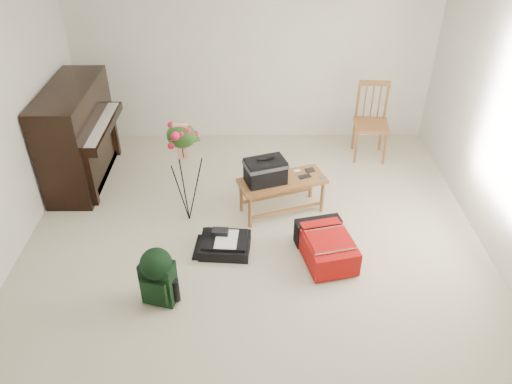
{
  "coord_description": "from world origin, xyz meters",
  "views": [
    {
      "loc": [
        -0.0,
        -3.92,
        3.58
      ],
      "look_at": [
        0.02,
        0.35,
        0.62
      ],
      "focal_mm": 35.0,
      "sensor_mm": 36.0,
      "label": 1
    }
  ],
  "objects_px": {
    "piano": "(79,137)",
    "dining_chair": "(371,122)",
    "bench": "(271,172)",
    "black_duffel": "(225,244)",
    "green_backpack": "(157,274)",
    "flower_stand": "(185,174)",
    "red_suitcase": "(326,243)"
  },
  "relations": [
    {
      "from": "dining_chair",
      "to": "green_backpack",
      "type": "bearing_deg",
      "value": -127.81
    },
    {
      "from": "piano",
      "to": "red_suitcase",
      "type": "xyz_separation_m",
      "value": [
        2.94,
        -1.54,
        -0.44
      ]
    },
    {
      "from": "bench",
      "to": "piano",
      "type": "bearing_deg",
      "value": 143.84
    },
    {
      "from": "dining_chair",
      "to": "black_duffel",
      "type": "relative_size",
      "value": 1.85
    },
    {
      "from": "red_suitcase",
      "to": "green_backpack",
      "type": "relative_size",
      "value": 1.31
    },
    {
      "from": "dining_chair",
      "to": "green_backpack",
      "type": "height_order",
      "value": "dining_chair"
    },
    {
      "from": "green_backpack",
      "to": "flower_stand",
      "type": "relative_size",
      "value": 0.48
    },
    {
      "from": "piano",
      "to": "flower_stand",
      "type": "distance_m",
      "value": 1.7
    },
    {
      "from": "bench",
      "to": "black_duffel",
      "type": "relative_size",
      "value": 1.91
    },
    {
      "from": "piano",
      "to": "green_backpack",
      "type": "relative_size",
      "value": 2.45
    },
    {
      "from": "piano",
      "to": "dining_chair",
      "type": "height_order",
      "value": "piano"
    },
    {
      "from": "dining_chair",
      "to": "red_suitcase",
      "type": "distance_m",
      "value": 2.3
    },
    {
      "from": "dining_chair",
      "to": "flower_stand",
      "type": "bearing_deg",
      "value": -143.48
    },
    {
      "from": "piano",
      "to": "black_duffel",
      "type": "xyz_separation_m",
      "value": [
        1.88,
        -1.45,
        -0.52
      ]
    },
    {
      "from": "bench",
      "to": "green_backpack",
      "type": "distance_m",
      "value": 1.81
    },
    {
      "from": "dining_chair",
      "to": "black_duffel",
      "type": "height_order",
      "value": "dining_chair"
    },
    {
      "from": "piano",
      "to": "flower_stand",
      "type": "bearing_deg",
      "value": -32.3
    },
    {
      "from": "flower_stand",
      "to": "black_duffel",
      "type": "bearing_deg",
      "value": -47.19
    },
    {
      "from": "red_suitcase",
      "to": "black_duffel",
      "type": "distance_m",
      "value": 1.07
    },
    {
      "from": "dining_chair",
      "to": "green_backpack",
      "type": "distance_m",
      "value": 3.7
    },
    {
      "from": "piano",
      "to": "bench",
      "type": "xyz_separation_m",
      "value": [
        2.38,
        -0.74,
        -0.06
      ]
    },
    {
      "from": "piano",
      "to": "red_suitcase",
      "type": "distance_m",
      "value": 3.35
    },
    {
      "from": "flower_stand",
      "to": "red_suitcase",
      "type": "bearing_deg",
      "value": -19.08
    },
    {
      "from": "black_duffel",
      "to": "flower_stand",
      "type": "height_order",
      "value": "flower_stand"
    },
    {
      "from": "green_backpack",
      "to": "flower_stand",
      "type": "bearing_deg",
      "value": 99.25
    },
    {
      "from": "green_backpack",
      "to": "bench",
      "type": "bearing_deg",
      "value": 68.37
    },
    {
      "from": "green_backpack",
      "to": "flower_stand",
      "type": "height_order",
      "value": "flower_stand"
    },
    {
      "from": "black_duffel",
      "to": "green_backpack",
      "type": "bearing_deg",
      "value": -124.62
    },
    {
      "from": "bench",
      "to": "black_duffel",
      "type": "bearing_deg",
      "value": -144.15
    },
    {
      "from": "red_suitcase",
      "to": "black_duffel",
      "type": "xyz_separation_m",
      "value": [
        -1.07,
        0.09,
        -0.08
      ]
    },
    {
      "from": "bench",
      "to": "dining_chair",
      "type": "xyz_separation_m",
      "value": [
        1.41,
        1.3,
        -0.04
      ]
    },
    {
      "from": "dining_chair",
      "to": "green_backpack",
      "type": "relative_size",
      "value": 1.69
    }
  ]
}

